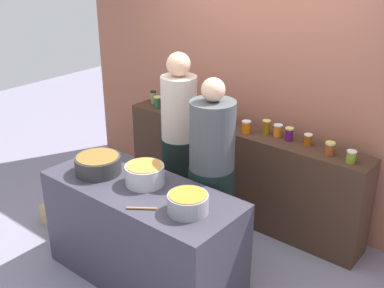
{
  "coord_description": "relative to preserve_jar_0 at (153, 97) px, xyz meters",
  "views": [
    {
      "loc": [
        2.42,
        -2.6,
        2.72
      ],
      "look_at": [
        0.0,
        0.35,
        1.05
      ],
      "focal_mm": 44.34,
      "sensor_mm": 36.0,
      "label": 1
    }
  ],
  "objects": [
    {
      "name": "preserve_jar_11",
      "position": [
        1.93,
        0.02,
        -0.02
      ],
      "size": [
        0.08,
        0.08,
        0.11
      ],
      "color": "#91410A",
      "rests_on": "display_shelf"
    },
    {
      "name": "cook_with_tongs",
      "position": [
        0.93,
        -0.62,
        -0.22
      ],
      "size": [
        0.35,
        0.35,
        1.8
      ],
      "color": "black",
      "rests_on": "ground"
    },
    {
      "name": "wooden_spoon",
      "position": [
        1.46,
        -1.67,
        -0.13
      ],
      "size": [
        0.19,
        0.15,
        0.02
      ],
      "primitive_type": "cylinder",
      "rotation": [
        1.57,
        0.0,
        5.34
      ],
      "color": "#9E703D",
      "rests_on": "prep_table"
    },
    {
      "name": "cooking_pot_center",
      "position": [
        1.2,
        -1.37,
        -0.06
      ],
      "size": [
        0.31,
        0.31,
        0.17
      ],
      "color": "#B7B7BC",
      "rests_on": "prep_table"
    },
    {
      "name": "cooking_pot_right",
      "position": [
        1.74,
        -1.48,
        -0.07
      ],
      "size": [
        0.3,
        0.3,
        0.14
      ],
      "color": "gray",
      "rests_on": "prep_table"
    },
    {
      "name": "preserve_jar_7",
      "position": [
        1.33,
        -0.09,
        -0.01
      ],
      "size": [
        0.09,
        0.09,
        0.12
      ],
      "color": "#DC610B",
      "rests_on": "display_shelf"
    },
    {
      "name": "preserve_jar_4",
      "position": [
        0.72,
        0.01,
        -0.02
      ],
      "size": [
        0.07,
        0.07,
        0.1
      ],
      "color": "orange",
      "rests_on": "display_shelf"
    },
    {
      "name": "preserve_jar_12",
      "position": [
        2.17,
        -0.05,
        -0.01
      ],
      "size": [
        0.09,
        0.09,
        0.12
      ],
      "color": "brown",
      "rests_on": "display_shelf"
    },
    {
      "name": "preserve_jar_8",
      "position": [
        1.5,
        -0.0,
        0.0
      ],
      "size": [
        0.08,
        0.08,
        0.14
      ],
      "color": "#87500E",
      "rests_on": "display_shelf"
    },
    {
      "name": "preserve_jar_0",
      "position": [
        0.0,
        0.0,
        0.0
      ],
      "size": [
        0.07,
        0.07,
        0.14
      ],
      "color": "olive",
      "rests_on": "display_shelf"
    },
    {
      "name": "prep_table",
      "position": [
        1.21,
        -1.43,
        -0.59
      ],
      "size": [
        1.7,
        0.7,
        0.89
      ],
      "primitive_type": "cube",
      "color": "#35333F",
      "rests_on": "ground"
    },
    {
      "name": "storefront_wall",
      "position": [
        1.21,
        0.32,
        0.46
      ],
      "size": [
        4.8,
        0.12,
        3.0
      ],
      "primitive_type": "cube",
      "color": "#9F5E47",
      "rests_on": "ground"
    },
    {
      "name": "cook_in_cap",
      "position": [
        1.5,
        -0.87,
        -0.26
      ],
      "size": [
        0.39,
        0.39,
        1.72
      ],
      "color": "black",
      "rests_on": "ground"
    },
    {
      "name": "display_shelf",
      "position": [
        1.21,
        -0.03,
        -0.55
      ],
      "size": [
        2.7,
        0.36,
        0.97
      ],
      "primitive_type": "cube",
      "color": "#3E281D",
      "rests_on": "ground"
    },
    {
      "name": "preserve_jar_2",
      "position": [
        0.36,
        -0.09,
        0.0
      ],
      "size": [
        0.07,
        0.07,
        0.14
      ],
      "color": "olive",
      "rests_on": "display_shelf"
    },
    {
      "name": "preserve_jar_1",
      "position": [
        0.15,
        -0.09,
        -0.01
      ],
      "size": [
        0.09,
        0.09,
        0.13
      ],
      "color": "#234C2B",
      "rests_on": "display_shelf"
    },
    {
      "name": "bread_crate",
      "position": [
        -0.04,
        -1.36,
        -0.94
      ],
      "size": [
        0.39,
        0.32,
        0.2
      ],
      "primitive_type": "cube",
      "rotation": [
        0.0,
        0.0,
        -0.09
      ],
      "color": "tan",
      "rests_on": "ground"
    },
    {
      "name": "ground",
      "position": [
        1.21,
        -1.13,
        -1.04
      ],
      "size": [
        12.0,
        12.0,
        0.0
      ],
      "primitive_type": "plane",
      "color": "gray"
    },
    {
      "name": "preserve_jar_10",
      "position": [
        1.74,
        0.0,
        -0.01
      ],
      "size": [
        0.08,
        0.08,
        0.13
      ],
      "color": "#52144F",
      "rests_on": "display_shelf"
    },
    {
      "name": "preserve_jar_9",
      "position": [
        1.61,
        0.03,
        -0.01
      ],
      "size": [
        0.09,
        0.09,
        0.12
      ],
      "color": "orange",
      "rests_on": "display_shelf"
    },
    {
      "name": "preserve_jar_3",
      "position": [
        0.56,
        0.01,
        -0.01
      ],
      "size": [
        0.09,
        0.09,
        0.13
      ],
      "color": "red",
      "rests_on": "display_shelf"
    },
    {
      "name": "preserve_jar_5",
      "position": [
        0.87,
        -0.05,
        -0.01
      ],
      "size": [
        0.08,
        0.08,
        0.12
      ],
      "color": "orange",
      "rests_on": "display_shelf"
    },
    {
      "name": "preserve_jar_13",
      "position": [
        2.38,
        -0.09,
        -0.02
      ],
      "size": [
        0.08,
        0.08,
        0.11
      ],
      "color": "olive",
      "rests_on": "display_shelf"
    },
    {
      "name": "preserve_jar_6",
      "position": [
        1.07,
        -0.0,
        -0.0
      ],
      "size": [
        0.09,
        0.09,
        0.14
      ],
      "color": "#61961F",
      "rests_on": "display_shelf"
    },
    {
      "name": "cooking_pot_left",
      "position": [
        0.76,
        -1.47,
        -0.07
      ],
      "size": [
        0.38,
        0.38,
        0.15
      ],
      "color": "#2D2D2D",
      "rests_on": "prep_table"
    }
  ]
}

